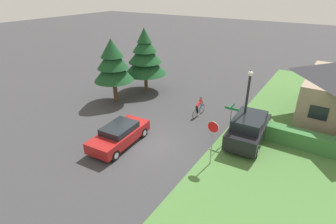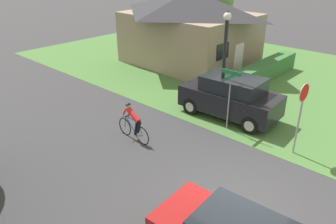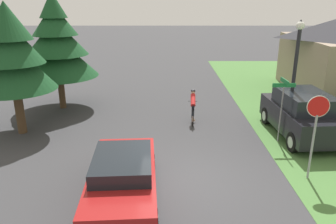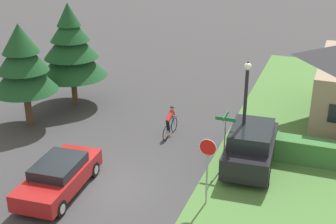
{
  "view_description": "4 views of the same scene",
  "coord_description": "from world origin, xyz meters",
  "px_view_note": "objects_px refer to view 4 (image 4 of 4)",
  "views": [
    {
      "loc": [
        8.71,
        -11.42,
        9.31
      ],
      "look_at": [
        -0.12,
        2.39,
        1.33
      ],
      "focal_mm": 28.0,
      "sensor_mm": 36.0,
      "label": 1
    },
    {
      "loc": [
        -6.8,
        -3.35,
        6.65
      ],
      "look_at": [
        1.0,
        3.75,
        1.67
      ],
      "focal_mm": 35.0,
      "sensor_mm": 36.0,
      "label": 2
    },
    {
      "loc": [
        -0.37,
        -9.1,
        5.42
      ],
      "look_at": [
        -0.35,
        1.92,
        1.68
      ],
      "focal_mm": 35.0,
      "sensor_mm": 36.0,
      "label": 3
    },
    {
      "loc": [
        8.02,
        -14.71,
        10.4
      ],
      "look_at": [
        1.14,
        4.14,
        1.86
      ],
      "focal_mm": 50.0,
      "sensor_mm": 36.0,
      "label": 4
    }
  ],
  "objects_px": {
    "street_name_sign": "(225,131)",
    "cyclist": "(170,122)",
    "sedan_left_lane": "(59,176)",
    "stop_sign": "(207,159)",
    "street_lamp": "(245,103)",
    "parked_suv_right": "(251,146)",
    "conifer_tall_far": "(71,48)",
    "conifer_tall_near": "(22,63)"
  },
  "relations": [
    {
      "from": "street_name_sign",
      "to": "cyclist",
      "type": "bearing_deg",
      "value": 145.87
    },
    {
      "from": "cyclist",
      "to": "street_name_sign",
      "type": "relative_size",
      "value": 0.72
    },
    {
      "from": "sedan_left_lane",
      "to": "stop_sign",
      "type": "distance_m",
      "value": 6.03
    },
    {
      "from": "sedan_left_lane",
      "to": "street_lamp",
      "type": "height_order",
      "value": "street_lamp"
    },
    {
      "from": "parked_suv_right",
      "to": "street_lamp",
      "type": "xyz_separation_m",
      "value": [
        -0.42,
        0.22,
        1.9
      ]
    },
    {
      "from": "stop_sign",
      "to": "cyclist",
      "type": "bearing_deg",
      "value": -52.72
    },
    {
      "from": "conifer_tall_far",
      "to": "parked_suv_right",
      "type": "bearing_deg",
      "value": -19.29
    },
    {
      "from": "parked_suv_right",
      "to": "conifer_tall_near",
      "type": "bearing_deg",
      "value": 85.05
    },
    {
      "from": "parked_suv_right",
      "to": "conifer_tall_near",
      "type": "xyz_separation_m",
      "value": [
        -11.87,
        0.39,
        2.46
      ]
    },
    {
      "from": "sedan_left_lane",
      "to": "conifer_tall_far",
      "type": "xyz_separation_m",
      "value": [
        -4.36,
        8.62,
        2.64
      ]
    },
    {
      "from": "street_lamp",
      "to": "conifer_tall_near",
      "type": "xyz_separation_m",
      "value": [
        -11.45,
        0.17,
        0.56
      ]
    },
    {
      "from": "cyclist",
      "to": "conifer_tall_far",
      "type": "distance_m",
      "value": 7.61
    },
    {
      "from": "sedan_left_lane",
      "to": "conifer_tall_far",
      "type": "bearing_deg",
      "value": 23.13
    },
    {
      "from": "cyclist",
      "to": "street_name_sign",
      "type": "height_order",
      "value": "street_name_sign"
    },
    {
      "from": "cyclist",
      "to": "street_lamp",
      "type": "distance_m",
      "value": 4.74
    },
    {
      "from": "sedan_left_lane",
      "to": "street_lamp",
      "type": "distance_m",
      "value": 8.36
    },
    {
      "from": "sedan_left_lane",
      "to": "cyclist",
      "type": "xyz_separation_m",
      "value": [
        2.43,
        6.4,
        0.03
      ]
    },
    {
      "from": "conifer_tall_near",
      "to": "sedan_left_lane",
      "type": "bearing_deg",
      "value": -45.27
    },
    {
      "from": "parked_suv_right",
      "to": "stop_sign",
      "type": "xyz_separation_m",
      "value": [
        -1.04,
        -3.49,
        0.97
      ]
    },
    {
      "from": "street_name_sign",
      "to": "conifer_tall_near",
      "type": "bearing_deg",
      "value": 174.95
    },
    {
      "from": "conifer_tall_far",
      "to": "sedan_left_lane",
      "type": "bearing_deg",
      "value": -63.17
    },
    {
      "from": "sedan_left_lane",
      "to": "street_lamp",
      "type": "relative_size",
      "value": 0.95
    },
    {
      "from": "street_lamp",
      "to": "stop_sign",
      "type": "bearing_deg",
      "value": -99.41
    },
    {
      "from": "street_name_sign",
      "to": "conifer_tall_near",
      "type": "relative_size",
      "value": 0.48
    },
    {
      "from": "parked_suv_right",
      "to": "conifer_tall_far",
      "type": "xyz_separation_m",
      "value": [
        -11.18,
        3.91,
        2.38
      ]
    },
    {
      "from": "cyclist",
      "to": "street_name_sign",
      "type": "xyz_separation_m",
      "value": [
        3.32,
        -2.25,
        1.07
      ]
    },
    {
      "from": "sedan_left_lane",
      "to": "street_name_sign",
      "type": "height_order",
      "value": "street_name_sign"
    },
    {
      "from": "parked_suv_right",
      "to": "stop_sign",
      "type": "bearing_deg",
      "value": 160.42
    },
    {
      "from": "stop_sign",
      "to": "parked_suv_right",
      "type": "bearing_deg",
      "value": -102.13
    },
    {
      "from": "conifer_tall_near",
      "to": "conifer_tall_far",
      "type": "bearing_deg",
      "value": 78.86
    },
    {
      "from": "conifer_tall_near",
      "to": "conifer_tall_far",
      "type": "height_order",
      "value": "conifer_tall_far"
    },
    {
      "from": "street_lamp",
      "to": "conifer_tall_far",
      "type": "bearing_deg",
      "value": 161.07
    },
    {
      "from": "parked_suv_right",
      "to": "conifer_tall_far",
      "type": "relative_size",
      "value": 0.76
    },
    {
      "from": "stop_sign",
      "to": "street_lamp",
      "type": "relative_size",
      "value": 0.58
    },
    {
      "from": "sedan_left_lane",
      "to": "parked_suv_right",
      "type": "xyz_separation_m",
      "value": [
        6.82,
        4.71,
        0.27
      ]
    },
    {
      "from": "cyclist",
      "to": "parked_suv_right",
      "type": "relative_size",
      "value": 0.41
    },
    {
      "from": "conifer_tall_far",
      "to": "conifer_tall_near",
      "type": "bearing_deg",
      "value": -101.14
    },
    {
      "from": "conifer_tall_far",
      "to": "cyclist",
      "type": "bearing_deg",
      "value": -18.14
    },
    {
      "from": "stop_sign",
      "to": "conifer_tall_near",
      "type": "height_order",
      "value": "conifer_tall_near"
    },
    {
      "from": "street_name_sign",
      "to": "conifer_tall_near",
      "type": "height_order",
      "value": "conifer_tall_near"
    },
    {
      "from": "sedan_left_lane",
      "to": "conifer_tall_far",
      "type": "relative_size",
      "value": 0.76
    },
    {
      "from": "parked_suv_right",
      "to": "street_lamp",
      "type": "height_order",
      "value": "street_lamp"
    }
  ]
}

